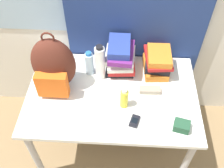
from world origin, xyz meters
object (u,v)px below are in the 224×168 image
(book_stack_center, at_px, (157,62))
(sports_bottle, at_px, (100,63))
(sunscreen_bottle, at_px, (124,98))
(camera_pouch, at_px, (182,126))
(water_bottle, at_px, (89,63))
(sunglasses_case, at_px, (150,90))
(cell_phone, at_px, (135,121))
(book_stack_left, at_px, (120,57))
(backpack, at_px, (54,66))

(book_stack_center, xyz_separation_m, sports_bottle, (-0.42, -0.09, 0.05))
(sunscreen_bottle, relative_size, camera_pouch, 1.46)
(camera_pouch, bearing_deg, water_bottle, 144.05)
(water_bottle, bearing_deg, sports_bottle, -22.73)
(sunglasses_case, height_order, camera_pouch, camera_pouch)
(cell_phone, bearing_deg, book_stack_left, 103.36)
(backpack, relative_size, sunglasses_case, 3.17)
(backpack, height_order, camera_pouch, backpack)
(cell_phone, xyz_separation_m, sunglasses_case, (0.11, 0.26, 0.01))
(cell_phone, bearing_deg, sunscreen_bottle, 119.51)
(sports_bottle, relative_size, sunscreen_bottle, 1.77)
(water_bottle, xyz_separation_m, camera_pouch, (0.64, -0.47, -0.07))
(book_stack_center, relative_size, cell_phone, 2.78)
(book_stack_left, relative_size, sunglasses_case, 1.89)
(sunglasses_case, bearing_deg, book_stack_left, 135.35)
(book_stack_left, relative_size, sunscreen_bottle, 1.69)
(water_bottle, distance_m, sports_bottle, 0.10)
(book_stack_center, distance_m, water_bottle, 0.51)
(book_stack_left, bearing_deg, cell_phone, -76.64)
(cell_phone, distance_m, sunglasses_case, 0.28)
(backpack, bearing_deg, camera_pouch, -20.34)
(sports_bottle, distance_m, sunscreen_bottle, 0.33)
(backpack, bearing_deg, book_stack_center, 14.97)
(backpack, bearing_deg, sunscreen_bottle, -17.58)
(book_stack_left, bearing_deg, sunscreen_bottle, -83.43)
(water_bottle, height_order, camera_pouch, water_bottle)
(water_bottle, relative_size, sunglasses_case, 1.35)
(book_stack_left, bearing_deg, book_stack_center, -0.35)
(water_bottle, xyz_separation_m, cell_phone, (0.34, -0.43, -0.09))
(backpack, height_order, water_bottle, backpack)
(water_bottle, bearing_deg, sunscreen_bottle, -48.22)
(camera_pouch, bearing_deg, book_stack_center, 104.56)
(backpack, distance_m, sports_bottle, 0.33)
(backpack, xyz_separation_m, water_bottle, (0.22, 0.15, -0.11))
(sports_bottle, bearing_deg, camera_pouch, -37.66)
(sports_bottle, bearing_deg, sunscreen_bottle, -55.30)
(book_stack_left, xyz_separation_m, sunscreen_bottle, (0.04, -0.35, -0.04))
(book_stack_center, bearing_deg, sunscreen_bottle, -124.37)
(book_stack_left, xyz_separation_m, camera_pouch, (0.41, -0.52, -0.09))
(sports_bottle, bearing_deg, book_stack_left, 31.34)
(water_bottle, bearing_deg, cell_phone, -51.55)
(sports_bottle, height_order, sunscreen_bottle, sports_bottle)
(book_stack_left, distance_m, water_bottle, 0.24)
(sunglasses_case, distance_m, camera_pouch, 0.35)
(book_stack_left, distance_m, book_stack_center, 0.28)
(backpack, distance_m, book_stack_center, 0.76)
(sunglasses_case, bearing_deg, sunscreen_bottle, -144.43)
(camera_pouch, bearing_deg, sunglasses_case, 122.74)
(sunscreen_bottle, bearing_deg, book_stack_center, 55.63)
(sunscreen_bottle, bearing_deg, cell_phone, -60.49)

